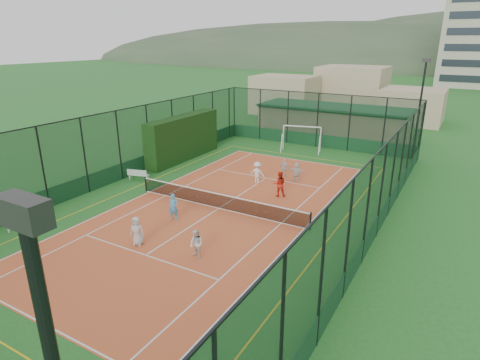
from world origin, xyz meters
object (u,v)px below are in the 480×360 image
(child_far_left, at_px, (257,173))
(child_far_back, at_px, (297,172))
(futsal_goal_far, at_px, (302,139))
(child_near_mid, at_px, (174,207))
(floodlight_ne, at_px, (419,111))
(coach, at_px, (280,184))
(white_bench, at_px, (139,175))
(clubhouse, at_px, (333,121))
(child_near_left, at_px, (137,231))
(child_near_right, at_px, (196,244))
(child_far_right, at_px, (284,168))

(child_far_left, distance_m, child_far_back, 2.87)
(futsal_goal_far, bearing_deg, child_far_back, -84.82)
(child_near_mid, bearing_deg, floodlight_ne, 35.37)
(child_far_left, relative_size, coach, 0.94)
(child_near_mid, bearing_deg, white_bench, 120.97)
(white_bench, xyz_separation_m, child_near_mid, (6.44, -4.00, 0.34))
(clubhouse, bearing_deg, child_far_back, -81.85)
(floodlight_ne, distance_m, child_near_left, 24.62)
(clubhouse, distance_m, child_far_back, 15.27)
(clubhouse, height_order, child_near_mid, clubhouse)
(child_far_back, bearing_deg, child_near_right, 86.95)
(futsal_goal_far, relative_size, child_far_left, 2.21)
(child_near_right, bearing_deg, clubhouse, 109.54)
(floodlight_ne, distance_m, clubhouse, 10.47)
(child_far_right, bearing_deg, child_far_left, 54.26)
(child_far_left, bearing_deg, child_near_right, 94.66)
(white_bench, xyz_separation_m, futsal_goal_far, (7.14, 13.48, 0.69))
(coach, bearing_deg, white_bench, -13.43)
(child_near_mid, relative_size, child_far_left, 0.96)
(clubhouse, distance_m, white_bench, 22.03)
(child_near_right, relative_size, child_far_right, 1.02)
(child_near_right, xyz_separation_m, child_far_right, (-1.19, 12.68, -0.01))
(floodlight_ne, bearing_deg, futsal_goal_far, -169.66)
(child_near_right, distance_m, child_far_right, 12.73)
(child_near_right, height_order, child_far_back, same)
(child_near_mid, distance_m, child_far_right, 10.18)
(clubhouse, xyz_separation_m, child_far_back, (2.16, -15.09, -0.87))
(child_far_back, height_order, coach, coach)
(clubhouse, xyz_separation_m, child_near_left, (-1.05, -27.80, -0.82))
(futsal_goal_far, bearing_deg, child_near_right, -96.16)
(futsal_goal_far, distance_m, child_far_back, 8.50)
(child_far_left, bearing_deg, futsal_goal_far, -94.19)
(child_near_mid, bearing_deg, futsal_goal_far, 60.53)
(white_bench, bearing_deg, clubhouse, 53.53)
(floodlight_ne, distance_m, futsal_goal_far, 9.88)
(floodlight_ne, distance_m, child_far_right, 12.46)
(futsal_goal_far, xyz_separation_m, child_far_right, (1.68, -7.59, -0.42))
(child_near_left, bearing_deg, child_far_right, 63.42)
(futsal_goal_far, xyz_separation_m, child_near_left, (-0.39, -20.71, -0.36))
(clubhouse, distance_m, child_near_right, 27.46)
(floodlight_ne, bearing_deg, clubhouse, 147.88)
(child_far_right, height_order, child_far_back, child_far_back)
(clubhouse, distance_m, child_far_right, 14.74)
(clubhouse, height_order, child_near_left, clubhouse)
(white_bench, distance_m, child_near_left, 9.89)
(child_near_mid, bearing_deg, child_near_right, -65.07)
(child_near_mid, height_order, child_far_left, child_far_left)
(clubhouse, distance_m, coach, 18.53)
(futsal_goal_far, bearing_deg, child_far_right, -91.73)
(child_near_left, xyz_separation_m, child_far_left, (0.98, 10.90, 0.04))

